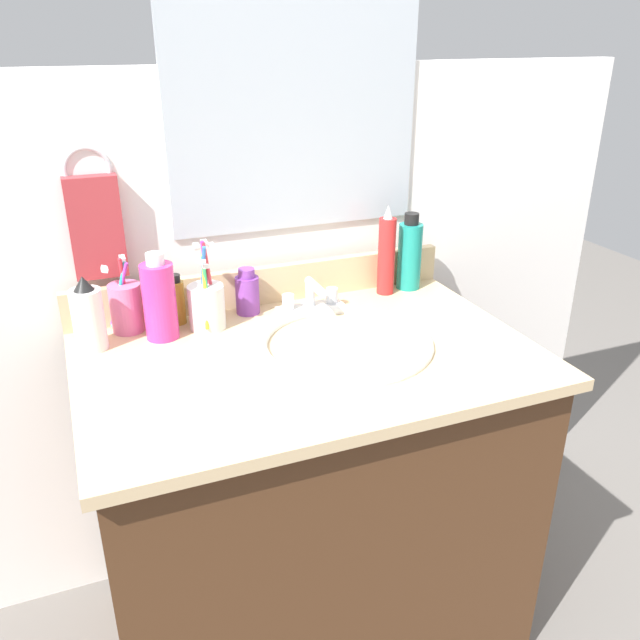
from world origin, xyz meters
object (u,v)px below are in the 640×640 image
faucet (311,300)px  bottle_mouthwash_teal (410,254)px  cup_white_ceramic (207,304)px  cup_pink (126,307)px  bottle_soap_pink (159,300)px  bottle_lotion_white (88,317)px  bottle_cream_purple (247,293)px  bottle_oil_amber (176,301)px  bottle_spray_red (386,255)px  hand_towel (96,228)px

faucet → bottle_mouthwash_teal: (0.29, 0.05, 0.06)m
cup_white_ceramic → faucet: bearing=-0.4°
bottle_mouthwash_teal → cup_pink: 0.70m
faucet → cup_pink: (-0.41, 0.05, 0.03)m
faucet → bottle_soap_pink: 0.35m
faucet → bottle_lotion_white: 0.49m
cup_pink → faucet: bearing=-7.1°
bottle_cream_purple → bottle_oil_amber: bottle_oil_amber is taller
cup_white_ceramic → bottle_cream_purple: bearing=23.8°
bottle_spray_red → bottle_lotion_white: 0.71m
bottle_soap_pink → bottle_mouthwash_teal: bearing=5.7°
hand_towel → cup_pink: 0.18m
bottle_spray_red → bottle_oil_amber: size_ratio=1.95×
bottle_cream_purple → cup_white_ceramic: (-0.11, -0.05, 0.01)m
faucet → bottle_soap_pink: (-0.35, -0.01, 0.06)m
faucet → cup_white_ceramic: size_ratio=0.80×
bottle_lotion_white → faucet: bearing=1.5°
bottle_oil_amber → cup_white_ceramic: bearing=-41.2°
cup_white_ceramic → cup_pink: cup_white_ceramic is taller
bottle_soap_pink → bottle_mouthwash_teal: size_ratio=0.97×
faucet → cup_pink: size_ratio=0.94×
bottle_spray_red → bottle_mouthwash_teal: bearing=8.4°
bottle_oil_amber → bottle_mouthwash_teal: (0.59, 0.00, 0.04)m
bottle_soap_pink → cup_pink: bearing=135.6°
bottle_lotion_white → bottle_cream_purple: bearing=9.8°
faucet → bottle_lotion_white: size_ratio=1.00×
bottle_spray_red → bottle_mouthwash_teal: bottle_spray_red is taller
bottle_oil_amber → hand_towel: bearing=155.9°
bottle_mouthwash_teal → bottle_soap_pink: bearing=-174.3°
hand_towel → bottle_spray_red: 0.68m
faucet → bottle_oil_amber: bearing=170.4°
cup_pink → bottle_spray_red: bearing=-0.9°
bottle_lotion_white → bottle_oil_amber: bottle_lotion_white is taller
hand_towel → faucet: 0.50m
bottle_oil_amber → bottle_soap_pink: bearing=-125.3°
bottle_lotion_white → bottle_oil_amber: bearing=18.7°
bottle_cream_purple → cup_white_ceramic: cup_white_ceramic is taller
hand_towel → bottle_soap_pink: size_ratio=1.16×
bottle_soap_pink → bottle_oil_amber: bearing=54.7°
bottle_lotion_white → bottle_spray_red: bearing=4.4°
hand_towel → faucet: bearing=-14.5°
faucet → bottle_mouthwash_teal: 0.30m
bottle_cream_purple → bottle_spray_red: bearing=-1.1°
bottle_cream_purple → hand_towel: bearing=167.5°
cup_pink → bottle_soap_pink: bearing=-44.4°
faucet → bottle_oil_amber: (-0.30, 0.05, 0.03)m
bottle_spray_red → bottle_cream_purple: size_ratio=2.06×
faucet → cup_pink: bearing=172.9°
bottle_spray_red → cup_white_ceramic: bottle_spray_red is taller
bottle_mouthwash_teal → cup_white_ceramic: size_ratio=0.98×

